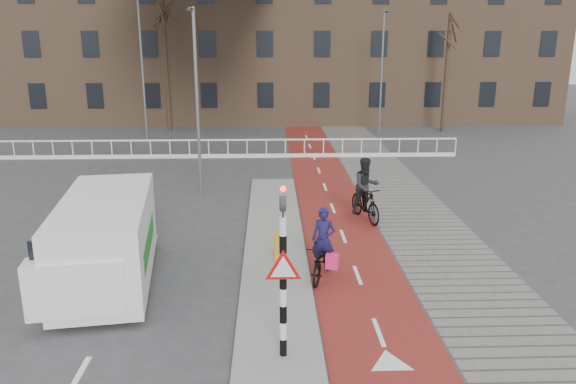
{
  "coord_description": "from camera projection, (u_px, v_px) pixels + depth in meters",
  "views": [
    {
      "loc": [
        -0.84,
        -11.82,
        6.26
      ],
      "look_at": [
        -0.27,
        5.0,
        1.5
      ],
      "focal_mm": 35.0,
      "sensor_mm": 36.0,
      "label": 1
    }
  ],
  "objects": [
    {
      "name": "cyclist_far",
      "position": [
        366.0,
        195.0,
        19.25
      ],
      "size": [
        1.18,
        2.18,
        2.21
      ],
      "rotation": [
        0.0,
        0.0,
        0.3
      ],
      "color": "black",
      "rests_on": "bike_lane"
    },
    {
      "name": "streetlight_near",
      "position": [
        197.0,
        104.0,
        21.74
      ],
      "size": [
        0.12,
        0.12,
        7.23
      ],
      "primitive_type": "cylinder",
      "color": "slate",
      "rests_on": "ground"
    },
    {
      "name": "townhouse_row",
      "position": [
        239.0,
        12.0,
        41.65
      ],
      "size": [
        46.0,
        10.0,
        15.9
      ],
      "color": "#7F6047",
      "rests_on": "ground"
    },
    {
      "name": "sidewalk",
      "position": [
        396.0,
        193.0,
        22.85
      ],
      "size": [
        3.0,
        60.0,
        0.01
      ],
      "primitive_type": "cube",
      "color": "slate",
      "rests_on": "ground"
    },
    {
      "name": "streetlight_right",
      "position": [
        382.0,
        74.0,
        35.28
      ],
      "size": [
        0.12,
        0.12,
        7.66
      ],
      "primitive_type": "cylinder",
      "color": "slate",
      "rests_on": "ground"
    },
    {
      "name": "bike_lane",
      "position": [
        327.0,
        194.0,
        22.76
      ],
      "size": [
        2.5,
        60.0,
        0.01
      ],
      "primitive_type": "cube",
      "color": "maroon",
      "rests_on": "ground"
    },
    {
      "name": "streetlight_left",
      "position": [
        142.0,
        68.0,
        32.73
      ],
      "size": [
        0.12,
        0.12,
        8.66
      ],
      "primitive_type": "cylinder",
      "color": "slate",
      "rests_on": "ground"
    },
    {
      "name": "traffic_signal",
      "position": [
        283.0,
        268.0,
        10.59
      ],
      "size": [
        0.8,
        0.8,
        3.68
      ],
      "color": "black",
      "rests_on": "curb_island"
    },
    {
      "name": "bollard",
      "position": [
        276.0,
        247.0,
        15.56
      ],
      "size": [
        0.12,
        0.12,
        0.85
      ],
      "primitive_type": "cylinder",
      "color": "orange",
      "rests_on": "curb_island"
    },
    {
      "name": "tree_mid",
      "position": [
        166.0,
        64.0,
        36.26
      ],
      "size": [
        0.24,
        0.24,
        8.73
      ],
      "primitive_type": "cylinder",
      "color": "#312115",
      "rests_on": "ground"
    },
    {
      "name": "van",
      "position": [
        107.0,
        239.0,
        14.36
      ],
      "size": [
        2.79,
        5.48,
        2.26
      ],
      "rotation": [
        0.0,
        0.0,
        0.14
      ],
      "color": "white",
      "rests_on": "ground"
    },
    {
      "name": "cyclist_near",
      "position": [
        323.0,
        255.0,
        14.73
      ],
      "size": [
        1.22,
        1.96,
        1.93
      ],
      "rotation": [
        0.0,
        0.0,
        -0.34
      ],
      "color": "black",
      "rests_on": "bike_lane"
    },
    {
      "name": "tree_right",
      "position": [
        446.0,
        74.0,
        36.33
      ],
      "size": [
        0.27,
        0.27,
        7.54
      ],
      "primitive_type": "cylinder",
      "color": "#312115",
      "rests_on": "ground"
    },
    {
      "name": "curb_island",
      "position": [
        275.0,
        247.0,
        16.9
      ],
      "size": [
        1.8,
        16.0,
        0.12
      ],
      "primitive_type": "cube",
      "color": "gray",
      "rests_on": "ground"
    },
    {
      "name": "railing",
      "position": [
        190.0,
        152.0,
        29.2
      ],
      "size": [
        28.0,
        0.1,
        0.99
      ],
      "color": "silver",
      "rests_on": "ground"
    },
    {
      "name": "ground",
      "position": [
        307.0,
        312.0,
        13.1
      ],
      "size": [
        120.0,
        120.0,
        0.0
      ],
      "primitive_type": "plane",
      "color": "#38383A",
      "rests_on": "ground"
    }
  ]
}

